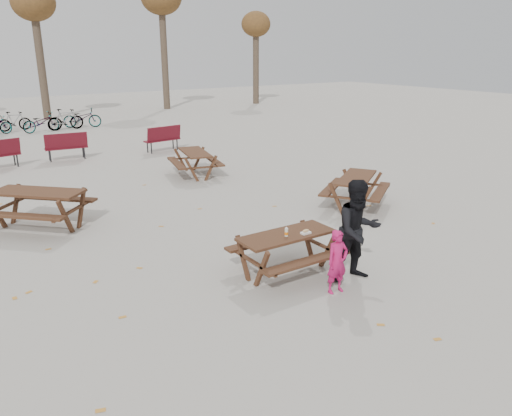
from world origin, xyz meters
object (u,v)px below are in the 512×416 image
main_picnic_table (286,243)px  picnic_table_east (355,192)px  soda_bottle (286,232)px  picnic_table_far (195,163)px  picnic_table_north (40,209)px  food_tray (306,233)px  adult (358,231)px  child (337,262)px

main_picnic_table → picnic_table_east: (3.97, 2.25, -0.18)m
soda_bottle → picnic_table_far: size_ratio=0.09×
picnic_table_north → picnic_table_far: picnic_table_north is taller
food_tray → adult: (0.62, -0.69, 0.13)m
picnic_table_north → soda_bottle: bearing=-14.2°
soda_bottle → child: (0.34, -0.98, -0.29)m
soda_bottle → main_picnic_table: bearing=50.6°
picnic_table_far → food_tray: bearing=-179.5°
main_picnic_table → food_tray: (0.29, -0.19, 0.21)m
soda_bottle → food_tray: bearing=-14.7°
main_picnic_table → child: child is taller
food_tray → picnic_table_far: bearing=77.5°
child → adult: (0.64, 0.20, 0.36)m
adult → picnic_table_far: size_ratio=1.00×
child → picnic_table_far: bearing=82.7°
soda_bottle → adult: 1.26m
child → adult: adult is taller
food_tray → picnic_table_east: 4.43m
main_picnic_table → soda_bottle: soda_bottle is taller
child → picnic_table_far: child is taller
picnic_table_north → picnic_table_far: bearing=69.7°
picnic_table_east → adult: bearing=-168.4°
main_picnic_table → adult: size_ratio=0.98×
adult → picnic_table_north: 7.31m
soda_bottle → picnic_table_east: soda_bottle is taller
main_picnic_table → child: bearing=-76.3°
soda_bottle → picnic_table_far: soda_bottle is taller
picnic_table_north → picnic_table_far: 5.83m
main_picnic_table → food_tray: 0.40m
child → picnic_table_east: (3.70, 3.33, -0.15)m
main_picnic_table → soda_bottle: 0.29m
food_tray → picnic_table_east: (3.68, 2.45, -0.39)m
soda_bottle → picnic_table_far: bearing=74.7°
food_tray → soda_bottle: 0.38m
soda_bottle → picnic_table_east: (4.04, 2.35, -0.44)m
food_tray → picnic_table_north: size_ratio=0.09×
main_picnic_table → soda_bottle: size_ratio=10.59×
adult → picnic_table_north: adult is taller
picnic_table_north → picnic_table_far: size_ratio=1.11×
child → picnic_table_far: (1.76, 8.68, -0.16)m
soda_bottle → picnic_table_north: soda_bottle is taller
main_picnic_table → food_tray: size_ratio=10.00×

